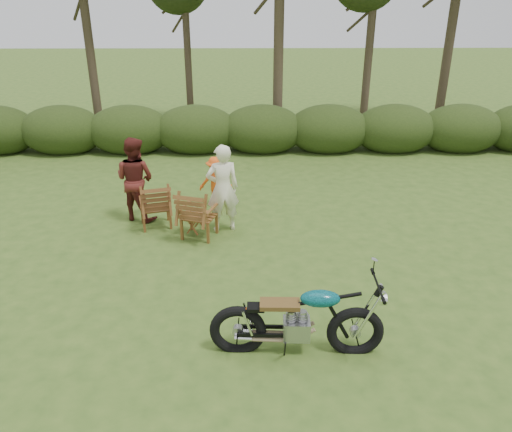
{
  "coord_description": "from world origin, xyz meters",
  "views": [
    {
      "loc": [
        -0.42,
        -5.76,
        4.4
      ],
      "look_at": [
        -0.3,
        2.05,
        0.9
      ],
      "focal_mm": 35.0,
      "sensor_mm": 36.0,
      "label": 1
    }
  ],
  "objects_px": {
    "cup": "(194,210)",
    "child": "(217,205)",
    "adult_a": "(224,229)",
    "adult_b": "(139,218)",
    "side_table": "(196,223)",
    "motorcycle": "(296,350)",
    "lawn_chair_left": "(157,226)",
    "lawn_chair_right": "(200,236)"
  },
  "relations": [
    {
      "from": "cup",
      "to": "child",
      "type": "distance_m",
      "value": 1.61
    },
    {
      "from": "adult_a",
      "to": "adult_b",
      "type": "distance_m",
      "value": 1.93
    },
    {
      "from": "side_table",
      "to": "child",
      "type": "relative_size",
      "value": 0.42
    },
    {
      "from": "adult_b",
      "to": "child",
      "type": "relative_size",
      "value": 1.55
    },
    {
      "from": "adult_a",
      "to": "motorcycle",
      "type": "bearing_deg",
      "value": 92.57
    },
    {
      "from": "lawn_chair_left",
      "to": "side_table",
      "type": "xyz_separation_m",
      "value": [
        0.85,
        -0.39,
        0.24
      ]
    },
    {
      "from": "motorcycle",
      "to": "adult_b",
      "type": "relative_size",
      "value": 1.23
    },
    {
      "from": "motorcycle",
      "to": "adult_a",
      "type": "xyz_separation_m",
      "value": [
        -1.13,
        3.78,
        0.0
      ]
    },
    {
      "from": "adult_b",
      "to": "child",
      "type": "distance_m",
      "value": 1.76
    },
    {
      "from": "adult_a",
      "to": "child",
      "type": "bearing_deg",
      "value": -94.38
    },
    {
      "from": "cup",
      "to": "adult_a",
      "type": "relative_size",
      "value": 0.07
    },
    {
      "from": "adult_b",
      "to": "child",
      "type": "height_order",
      "value": "adult_b"
    },
    {
      "from": "lawn_chair_right",
      "to": "lawn_chair_left",
      "type": "relative_size",
      "value": 1.04
    },
    {
      "from": "lawn_chair_right",
      "to": "cup",
      "type": "height_order",
      "value": "cup"
    },
    {
      "from": "lawn_chair_right",
      "to": "child",
      "type": "bearing_deg",
      "value": -80.91
    },
    {
      "from": "motorcycle",
      "to": "adult_b",
      "type": "height_order",
      "value": "adult_b"
    },
    {
      "from": "motorcycle",
      "to": "child",
      "type": "distance_m",
      "value": 5.23
    },
    {
      "from": "motorcycle",
      "to": "adult_a",
      "type": "distance_m",
      "value": 3.94
    },
    {
      "from": "cup",
      "to": "lawn_chair_right",
      "type": "bearing_deg",
      "value": -43.77
    },
    {
      "from": "adult_a",
      "to": "child",
      "type": "distance_m",
      "value": 1.29
    },
    {
      "from": "side_table",
      "to": "adult_b",
      "type": "bearing_deg",
      "value": 148.28
    },
    {
      "from": "adult_b",
      "to": "lawn_chair_left",
      "type": "bearing_deg",
      "value": 161.74
    },
    {
      "from": "motorcycle",
      "to": "lawn_chair_left",
      "type": "height_order",
      "value": "motorcycle"
    },
    {
      "from": "child",
      "to": "lawn_chair_left",
      "type": "bearing_deg",
      "value": 39.62
    },
    {
      "from": "lawn_chair_right",
      "to": "lawn_chair_left",
      "type": "xyz_separation_m",
      "value": [
        -0.93,
        0.49,
        0.0
      ]
    },
    {
      "from": "cup",
      "to": "adult_b",
      "type": "relative_size",
      "value": 0.07
    },
    {
      "from": "lawn_chair_right",
      "to": "child",
      "type": "xyz_separation_m",
      "value": [
        0.24,
        1.58,
        0.0
      ]
    },
    {
      "from": "lawn_chair_left",
      "to": "adult_b",
      "type": "height_order",
      "value": "adult_b"
    },
    {
      "from": "lawn_chair_left",
      "to": "adult_b",
      "type": "xyz_separation_m",
      "value": [
        -0.45,
        0.41,
        0.0
      ]
    },
    {
      "from": "lawn_chair_left",
      "to": "child",
      "type": "relative_size",
      "value": 0.85
    },
    {
      "from": "motorcycle",
      "to": "lawn_chair_left",
      "type": "xyz_separation_m",
      "value": [
        -2.52,
        3.96,
        0.0
      ]
    },
    {
      "from": "adult_a",
      "to": "side_table",
      "type": "bearing_deg",
      "value": 7.31
    },
    {
      "from": "motorcycle",
      "to": "adult_a",
      "type": "height_order",
      "value": "adult_a"
    },
    {
      "from": "motorcycle",
      "to": "adult_b",
      "type": "distance_m",
      "value": 5.28
    },
    {
      "from": "adult_a",
      "to": "child",
      "type": "height_order",
      "value": "adult_a"
    },
    {
      "from": "lawn_chair_right",
      "to": "side_table",
      "type": "distance_m",
      "value": 0.27
    },
    {
      "from": "cup",
      "to": "adult_b",
      "type": "xyz_separation_m",
      "value": [
        -1.27,
        0.79,
        -0.52
      ]
    },
    {
      "from": "lawn_chair_left",
      "to": "child",
      "type": "height_order",
      "value": "child"
    },
    {
      "from": "lawn_chair_left",
      "to": "adult_a",
      "type": "xyz_separation_m",
      "value": [
        1.39,
        -0.18,
        0.0
      ]
    },
    {
      "from": "motorcycle",
      "to": "adult_b",
      "type": "bearing_deg",
      "value": 126.17
    },
    {
      "from": "lawn_chair_right",
      "to": "cup",
      "type": "distance_m",
      "value": 0.54
    },
    {
      "from": "child",
      "to": "adult_a",
      "type": "bearing_deg",
      "value": 96.33
    }
  ]
}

